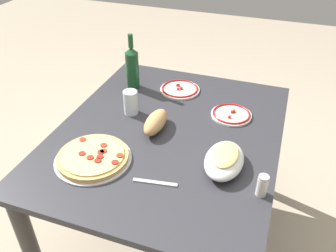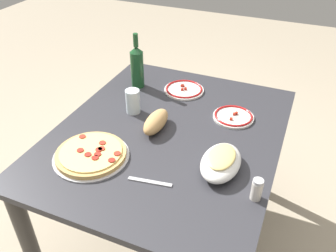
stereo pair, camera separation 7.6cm
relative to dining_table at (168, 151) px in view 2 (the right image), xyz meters
name	(u,v)px [view 2 (the right image)]	position (x,y,z in m)	size (l,w,h in m)	color
ground_plane	(168,233)	(0.00, 0.00, -0.60)	(8.00, 8.00, 0.00)	tan
dining_table	(168,151)	(0.00, 0.00, 0.00)	(1.19, 0.98, 0.72)	#2D2D33
pepperoni_pizza	(91,154)	(-0.29, 0.22, 0.13)	(0.31, 0.31, 0.03)	#B7B7BC
baked_pasta_dish	(221,161)	(-0.15, -0.29, 0.16)	(0.24, 0.15, 0.08)	white
wine_bottle	(137,66)	(0.33, 0.32, 0.23)	(0.07, 0.07, 0.30)	#194723
water_glass	(133,101)	(0.09, 0.22, 0.17)	(0.07, 0.07, 0.12)	silver
side_plate_near	(233,116)	(0.22, -0.24, 0.12)	(0.19, 0.19, 0.02)	white
side_plate_far	(184,89)	(0.38, 0.07, 0.12)	(0.21, 0.21, 0.02)	white
bread_loaf	(156,122)	(0.00, 0.06, 0.15)	(0.20, 0.08, 0.08)	tan
spice_shaker	(257,189)	(-0.25, -0.44, 0.16)	(0.04, 0.04, 0.09)	silver
fork_left	(150,182)	(-0.33, -0.06, 0.12)	(0.17, 0.02, 0.01)	#B7B7BC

